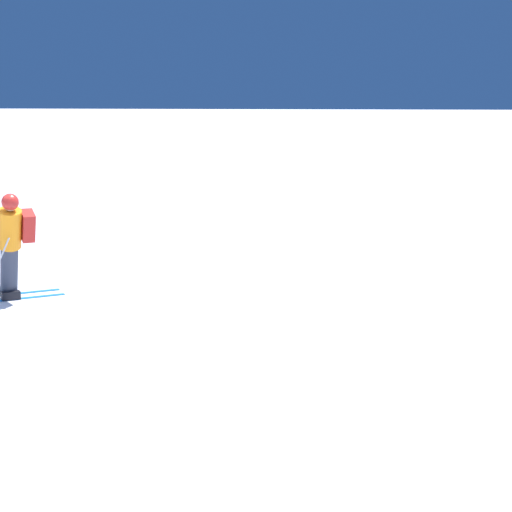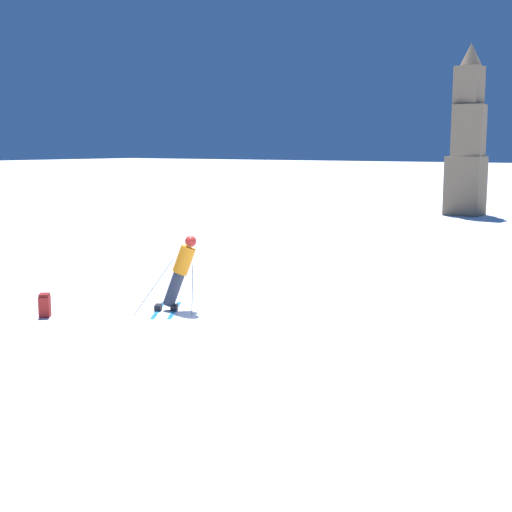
# 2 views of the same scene
# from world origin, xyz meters

# --- Properties ---
(skier) EXTENTS (1.48, 1.63, 1.72)m
(skier) POSITION_xyz_m (-0.79, 0.21, 0.93)
(skier) COLOR #1E7AC6
(skier) RESTS_ON ground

